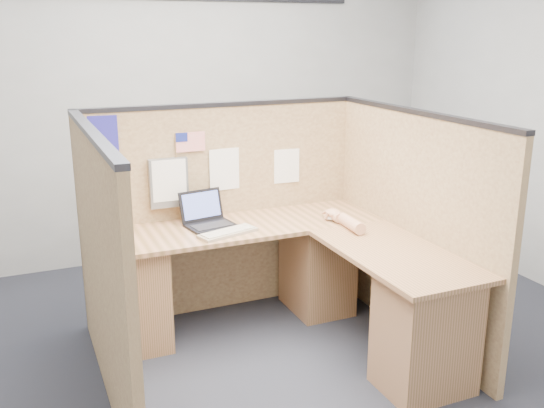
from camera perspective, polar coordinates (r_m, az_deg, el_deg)
name	(u,v)px	position (r m, az deg, el deg)	size (l,w,h in m)	color
floor	(280,368)	(3.88, 0.76, -15.17)	(5.00, 5.00, 0.00)	#1F232C
wall_back	(177,103)	(5.48, -8.93, 9.41)	(5.00, 5.00, 0.00)	#999C9E
cubicle_partitions	(254,230)	(3.91, -1.74, -2.47)	(2.06, 1.83, 1.53)	brown
l_desk	(288,287)	(3.99, 1.53, -7.84)	(1.95, 1.75, 0.73)	brown
laptop	(208,217)	(4.15, -6.02, -1.22)	(0.35, 0.35, 0.23)	black
keyboard	(228,233)	(3.95, -4.17, -2.69)	(0.42, 0.24, 0.03)	gray
mouse	(333,217)	(4.26, 5.74, -1.20)	(0.12, 0.07, 0.05)	silver
hand_forearm	(345,220)	(4.13, 6.92, -1.53)	(0.12, 0.43, 0.09)	tan
blue_poster	(103,135)	(4.08, -15.63, 6.24)	(0.19, 0.00, 0.26)	navy
american_flag	(187,144)	(4.20, -7.99, 5.61)	(0.21, 0.01, 0.36)	olive
file_holder	(169,183)	(4.20, -9.70, 2.00)	(0.27, 0.05, 0.34)	slate
paper_left	(225,169)	(4.33, -4.44, 3.27)	(0.23, 0.00, 0.30)	white
paper_right	(287,166)	(4.51, 1.40, 3.59)	(0.20, 0.00, 0.25)	white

